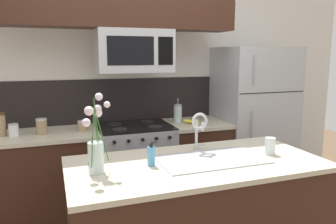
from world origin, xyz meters
TOP-DOWN VIEW (x-y plane):
  - rear_partition at (0.30, 1.28)m, footprint 5.20×0.10m
  - splash_band at (0.00, 1.22)m, footprint 3.34×0.01m
  - back_counter_left at (-0.86, 0.90)m, footprint 1.00×0.65m
  - back_counter_right at (0.70, 0.90)m, footprint 0.67×0.65m
  - stove_range at (0.00, 0.90)m, footprint 0.76×0.64m
  - microwave at (0.00, 0.88)m, footprint 0.74×0.40m
  - refrigerator at (1.45, 0.92)m, footprint 0.85×0.74m
  - storage_jar_tall at (-1.25, 0.92)m, footprint 0.08×0.08m
  - storage_jar_medium at (-1.14, 0.87)m, footprint 0.09×0.09m
  - storage_jar_short at (-0.90, 0.88)m, footprint 0.10×0.10m
  - storage_jar_squat at (-0.53, 0.89)m, footprint 0.09×0.09m
  - banana_bunch at (0.63, 0.84)m, footprint 0.19×0.16m
  - french_press at (0.51, 0.96)m, footprint 0.09×0.09m
  - island_counter at (0.14, -0.35)m, footprint 1.79×0.87m
  - kitchen_sink at (0.25, -0.35)m, footprint 0.76×0.44m
  - sink_faucet at (0.25, -0.13)m, footprint 0.14×0.14m
  - dish_soap_bottle at (-0.19, -0.33)m, footprint 0.06×0.05m
  - drinking_glass at (0.73, -0.38)m, footprint 0.08×0.08m
  - flower_vase at (-0.56, -0.35)m, footprint 0.18×0.17m

SIDE VIEW (x-z plane):
  - island_counter at x=0.14m, z-range 0.00..0.91m
  - back_counter_left at x=-0.86m, z-range 0.00..0.91m
  - back_counter_right at x=0.70m, z-range 0.00..0.91m
  - stove_range at x=0.00m, z-range 0.00..0.93m
  - kitchen_sink at x=0.25m, z-range 0.76..0.92m
  - refrigerator at x=1.45m, z-range 0.00..1.73m
  - banana_bunch at x=0.63m, z-range 0.89..0.97m
  - storage_jar_squat at x=-0.53m, z-range 0.91..1.01m
  - storage_jar_medium at x=-1.14m, z-range 0.91..1.03m
  - drinking_glass at x=0.73m, z-range 0.91..1.04m
  - dish_soap_bottle at x=-0.19m, z-range 0.90..1.06m
  - storage_jar_short at x=-0.90m, z-range 0.91..1.06m
  - french_press at x=0.51m, z-range 0.88..1.14m
  - storage_jar_tall at x=-1.25m, z-range 0.91..1.13m
  - flower_vase at x=-0.56m, z-range 0.82..1.33m
  - sink_faucet at x=0.25m, z-range 0.95..1.26m
  - splash_band at x=0.00m, z-range 0.91..1.39m
  - rear_partition at x=0.30m, z-range 0.00..2.60m
  - microwave at x=0.00m, z-range 1.48..1.90m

